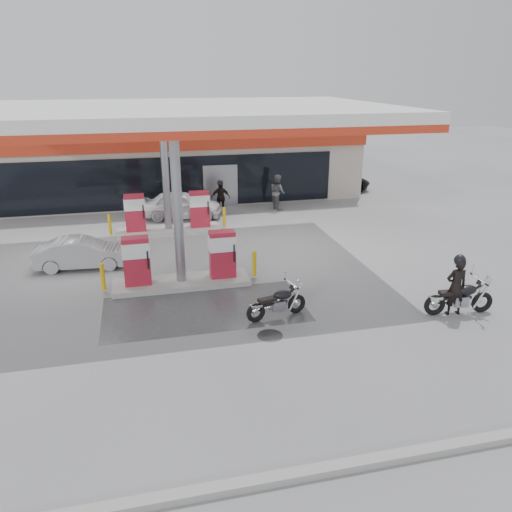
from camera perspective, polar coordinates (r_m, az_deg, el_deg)
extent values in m
plane|color=gray|center=(15.12, -7.76, -6.23)|extent=(90.00, 90.00, 0.00)
cube|color=#4C4C4F|center=(15.16, -5.87, -6.06)|extent=(6.00, 3.00, 0.00)
cylinder|color=#38383A|center=(13.67, 1.61, -9.06)|extent=(0.70, 0.70, 0.01)
cube|color=gray|center=(9.36, -2.80, -24.87)|extent=(28.00, 0.25, 0.15)
cube|color=#C1B4A2|center=(29.90, -11.23, 10.86)|extent=(22.00, 8.00, 4.00)
cube|color=black|center=(26.05, -10.71, 8.19)|extent=(18.00, 0.10, 2.60)
cube|color=red|center=(25.63, -11.01, 12.75)|extent=(22.00, 0.25, 1.00)
cube|color=navy|center=(26.81, 4.51, 13.37)|extent=(3.50, 0.12, 0.80)
cube|color=gray|center=(26.37, -4.09, 7.97)|extent=(1.80, 0.14, 2.20)
cube|color=silver|center=(18.59, -10.24, 15.66)|extent=(16.00, 10.00, 0.60)
cube|color=red|center=(13.69, -8.81, 13.42)|extent=(16.00, 0.12, 0.24)
cube|color=red|center=(23.53, -11.02, 16.08)|extent=(16.00, 0.12, 0.24)
cylinder|color=gray|center=(16.08, -8.94, 5.22)|extent=(0.32, 0.32, 5.00)
cylinder|color=gray|center=(21.92, -10.31, 9.15)|extent=(0.32, 0.32, 5.00)
cube|color=#9E9E99|center=(16.89, -8.49, -2.99)|extent=(4.50, 1.30, 0.18)
cube|color=maroon|center=(16.53, -13.48, -0.55)|extent=(0.85, 0.48, 1.60)
cube|color=maroon|center=(16.72, -3.87, 0.22)|extent=(0.85, 0.48, 1.60)
cube|color=silver|center=(16.40, -13.59, 0.75)|extent=(0.88, 0.52, 0.50)
cube|color=silver|center=(16.59, -3.90, 1.52)|extent=(0.88, 0.52, 0.50)
cylinder|color=#CBA30B|center=(16.74, -17.11, -2.26)|extent=(0.14, 0.14, 0.90)
cylinder|color=#CBA30B|center=(17.07, -0.19, -0.87)|extent=(0.14, 0.14, 0.90)
cube|color=#9E9E99|center=(22.53, -9.91, 2.91)|extent=(4.50, 1.30, 0.18)
cube|color=maroon|center=(22.26, -13.66, 4.81)|extent=(0.85, 0.48, 1.60)
cube|color=maroon|center=(22.40, -6.47, 5.35)|extent=(0.85, 0.48, 1.60)
cube|color=silver|center=(22.16, -13.74, 5.81)|extent=(0.88, 0.52, 0.50)
cube|color=silver|center=(22.30, -6.51, 6.35)|extent=(0.88, 0.52, 0.50)
cylinder|color=#CBA30B|center=(22.41, -16.37, 3.49)|extent=(0.14, 0.14, 0.90)
cylinder|color=#CBA30B|center=(22.66, -3.66, 4.47)|extent=(0.14, 0.14, 0.90)
torus|color=black|center=(16.22, 24.41, -4.83)|extent=(0.65, 0.22, 0.64)
torus|color=black|center=(15.51, 19.73, -5.29)|extent=(0.65, 0.22, 0.64)
cube|color=gray|center=(15.84, 22.30, -4.77)|extent=(0.45, 0.30, 0.32)
cube|color=black|center=(15.72, 21.84, -4.46)|extent=(0.97, 0.21, 0.09)
ellipsoid|color=black|center=(15.78, 22.98, -3.59)|extent=(0.63, 0.40, 0.30)
cube|color=black|center=(15.55, 21.23, -3.95)|extent=(0.61, 0.32, 0.11)
cylinder|color=silver|center=(15.83, 24.14, -2.44)|extent=(0.12, 0.81, 0.04)
sphere|color=silver|center=(15.94, 24.47, -2.83)|extent=(0.19, 0.19, 0.19)
cylinder|color=silver|center=(15.75, 20.29, -5.06)|extent=(0.97, 0.19, 0.09)
imported|color=black|center=(15.56, 21.88, -3.27)|extent=(0.66, 0.45, 1.75)
torus|color=black|center=(14.80, 4.66, -5.46)|extent=(0.60, 0.26, 0.58)
torus|color=black|center=(14.23, -0.02, -6.50)|extent=(0.60, 0.26, 0.58)
cube|color=gray|center=(14.49, 2.50, -5.67)|extent=(0.43, 0.31, 0.29)
cube|color=black|center=(14.38, 2.00, -5.44)|extent=(0.87, 0.28, 0.08)
ellipsoid|color=black|center=(14.42, 3.03, -4.45)|extent=(0.60, 0.42, 0.27)
cube|color=black|center=(14.24, 1.31, -5.02)|extent=(0.57, 0.34, 0.10)
cylinder|color=silver|center=(14.43, 4.07, -3.19)|extent=(0.19, 0.72, 0.03)
sphere|color=silver|center=(14.53, 4.45, -3.53)|extent=(0.17, 0.17, 0.17)
cylinder|color=silver|center=(14.44, 0.54, -6.17)|extent=(0.87, 0.26, 0.08)
imported|color=white|center=(24.54, -8.55, 5.81)|extent=(4.11, 2.33, 1.32)
imported|color=#56555A|center=(25.92, 2.48, 7.34)|extent=(0.88, 1.02, 1.80)
imported|color=#A2A5AA|center=(19.08, -19.22, 0.32)|extent=(3.43, 1.37, 1.11)
imported|color=black|center=(30.28, 8.59, 8.53)|extent=(4.82, 2.52, 1.30)
imported|color=black|center=(25.05, -4.07, 6.64)|extent=(0.98, 0.46, 1.63)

